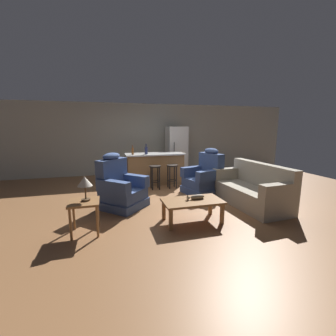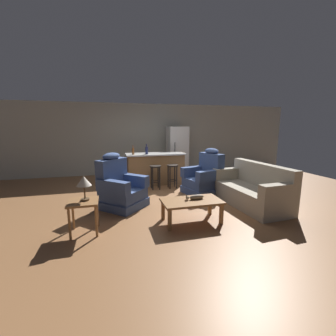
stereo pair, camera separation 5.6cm
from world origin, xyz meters
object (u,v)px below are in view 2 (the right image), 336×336
object	(u,v)px
end_table	(83,207)
bar_stool_left	(155,173)
bottle_tall_green	(133,151)
bottle_short_amber	(147,150)
coffee_table	(192,203)
kitchen_island	(155,168)
fish_figurine	(195,197)
bar_stool_right	(172,172)
refrigerator	(177,151)
table_lamp	(84,182)
recliner_near_island	(205,178)
couch	(252,190)
recliner_near_lamp	(120,188)

from	to	relation	value
end_table	bar_stool_left	distance (m)	2.89
bottle_tall_green	bottle_short_amber	world-z (taller)	bottle_short_amber
coffee_table	kitchen_island	distance (m)	3.01
fish_figurine	bar_stool_right	size ratio (longest dim) A/B	0.50
refrigerator	end_table	bearing A→B (deg)	-125.04
fish_figurine	table_lamp	distance (m)	1.98
end_table	bottle_tall_green	xyz separation A→B (m)	(1.15, 2.87, 0.59)
table_lamp	kitchen_island	distance (m)	3.48
kitchen_island	bottle_short_amber	bearing A→B (deg)	-154.91
coffee_table	table_lamp	size ratio (longest dim) A/B	2.68
refrigerator	fish_figurine	bearing A→B (deg)	-102.83
end_table	fish_figurine	bearing A→B (deg)	-0.43
recliner_near_island	table_lamp	size ratio (longest dim) A/B	2.93
couch	recliner_near_lamp	bearing A→B (deg)	-15.64
end_table	bar_stool_right	distance (m)	3.21
recliner_near_island	table_lamp	distance (m)	3.31
kitchen_island	bottle_tall_green	size ratio (longest dim) A/B	6.62
couch	table_lamp	bearing A→B (deg)	4.36
fish_figurine	recliner_near_lamp	size ratio (longest dim) A/B	0.28
end_table	bottle_short_amber	distance (m)	3.28
recliner_near_lamp	end_table	xyz separation A→B (m)	(-0.66, -1.13, 0.04)
table_lamp	bar_stool_right	xyz separation A→B (m)	(2.18, 2.31, -0.40)
fish_figurine	kitchen_island	bearing A→B (deg)	92.45
couch	recliner_near_lamp	size ratio (longest dim) A/B	1.62
recliner_near_island	refrigerator	world-z (taller)	refrigerator
bar_stool_right	refrigerator	xyz separation A→B (m)	(0.71, 1.83, 0.41)
coffee_table	bottle_short_amber	world-z (taller)	bottle_short_amber
bar_stool_left	recliner_near_lamp	bearing A→B (deg)	-131.13
bar_stool_right	bar_stool_left	bearing A→B (deg)	180.00
fish_figurine	recliner_near_lamp	distance (m)	1.74
coffee_table	bottle_tall_green	size ratio (longest dim) A/B	4.05
end_table	coffee_table	bearing A→B (deg)	-1.28
fish_figurine	couch	bearing A→B (deg)	17.49
table_lamp	refrigerator	xyz separation A→B (m)	(2.89, 4.14, 0.01)
couch	refrigerator	distance (m)	3.77
recliner_near_island	end_table	bearing A→B (deg)	13.51
couch	kitchen_island	bearing A→B (deg)	-58.44
couch	recliner_near_island	bearing A→B (deg)	-62.87
bottle_tall_green	end_table	bearing A→B (deg)	-111.88
coffee_table	bar_stool_left	bearing A→B (deg)	94.41
recliner_near_island	refrigerator	size ratio (longest dim) A/B	0.68
recliner_near_island	kitchen_island	xyz separation A→B (m)	(-1.05, 1.35, 0.06)
recliner_near_lamp	end_table	bearing A→B (deg)	-75.59
fish_figurine	refrigerator	bearing A→B (deg)	77.17
recliner_near_island	bar_stool_left	size ratio (longest dim) A/B	1.76
couch	bar_stool_right	bearing A→B (deg)	-57.07
end_table	bottle_tall_green	bearing A→B (deg)	68.12
fish_figurine	end_table	size ratio (longest dim) A/B	0.61
bottle_short_amber	fish_figurine	bearing A→B (deg)	-81.63
table_lamp	bar_stool_left	size ratio (longest dim) A/B	0.60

